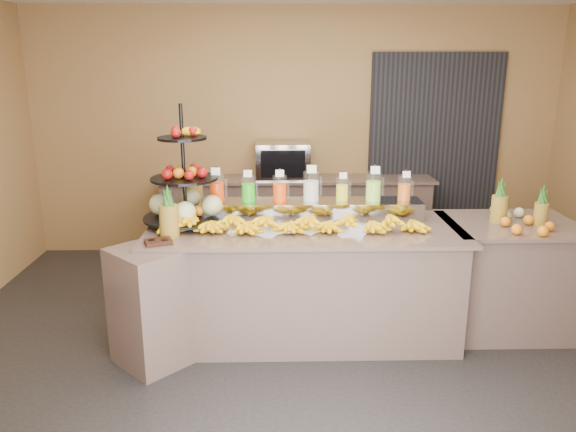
{
  "coord_description": "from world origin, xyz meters",
  "views": [
    {
      "loc": [
        -0.23,
        -3.96,
        2.22
      ],
      "look_at": [
        -0.13,
        0.3,
        1.03
      ],
      "focal_mm": 35.0,
      "sensor_mm": 36.0,
      "label": 1
    }
  ],
  "objects_px": {
    "condiment_caddy": "(158,242)",
    "oven_warmer": "(283,160)",
    "pitcher_tray": "(311,209)",
    "right_fruit_pile": "(522,218)",
    "fruit_stand": "(191,194)",
    "banana_heap": "(290,221)"
  },
  "relations": [
    {
      "from": "banana_heap",
      "to": "fruit_stand",
      "type": "distance_m",
      "value": 0.83
    },
    {
      "from": "oven_warmer",
      "to": "condiment_caddy",
      "type": "bearing_deg",
      "value": -113.09
    },
    {
      "from": "fruit_stand",
      "to": "right_fruit_pile",
      "type": "height_order",
      "value": "fruit_stand"
    },
    {
      "from": "right_fruit_pile",
      "to": "banana_heap",
      "type": "bearing_deg",
      "value": -178.14
    },
    {
      "from": "pitcher_tray",
      "to": "condiment_caddy",
      "type": "distance_m",
      "value": 1.33
    },
    {
      "from": "right_fruit_pile",
      "to": "fruit_stand",
      "type": "bearing_deg",
      "value": 176.57
    },
    {
      "from": "condiment_caddy",
      "to": "right_fruit_pile",
      "type": "bearing_deg",
      "value": 7.34
    },
    {
      "from": "pitcher_tray",
      "to": "banana_heap",
      "type": "height_order",
      "value": "banana_heap"
    },
    {
      "from": "banana_heap",
      "to": "right_fruit_pile",
      "type": "height_order",
      "value": "right_fruit_pile"
    },
    {
      "from": "condiment_caddy",
      "to": "oven_warmer",
      "type": "xyz_separation_m",
      "value": [
        0.93,
        2.33,
        0.19
      ]
    },
    {
      "from": "condiment_caddy",
      "to": "oven_warmer",
      "type": "distance_m",
      "value": 2.52
    },
    {
      "from": "condiment_caddy",
      "to": "right_fruit_pile",
      "type": "xyz_separation_m",
      "value": [
        2.81,
        0.36,
        0.06
      ]
    },
    {
      "from": "fruit_stand",
      "to": "oven_warmer",
      "type": "xyz_separation_m",
      "value": [
        0.76,
        1.81,
        -0.04
      ]
    },
    {
      "from": "condiment_caddy",
      "to": "right_fruit_pile",
      "type": "relative_size",
      "value": 0.45
    },
    {
      "from": "pitcher_tray",
      "to": "oven_warmer",
      "type": "xyz_separation_m",
      "value": [
        -0.22,
        1.67,
        0.12
      ]
    },
    {
      "from": "right_fruit_pile",
      "to": "oven_warmer",
      "type": "xyz_separation_m",
      "value": [
        -1.88,
        1.97,
        0.13
      ]
    },
    {
      "from": "condiment_caddy",
      "to": "oven_warmer",
      "type": "relative_size",
      "value": 0.31
    },
    {
      "from": "banana_heap",
      "to": "pitcher_tray",
      "type": "bearing_deg",
      "value": 62.65
    },
    {
      "from": "pitcher_tray",
      "to": "condiment_caddy",
      "type": "relative_size",
      "value": 9.83
    },
    {
      "from": "pitcher_tray",
      "to": "banana_heap",
      "type": "relative_size",
      "value": 0.86
    },
    {
      "from": "banana_heap",
      "to": "right_fruit_pile",
      "type": "xyz_separation_m",
      "value": [
        1.85,
        0.06,
        -0.01
      ]
    },
    {
      "from": "condiment_caddy",
      "to": "oven_warmer",
      "type": "height_order",
      "value": "oven_warmer"
    }
  ]
}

